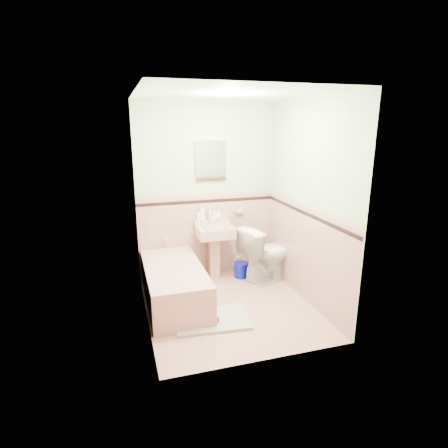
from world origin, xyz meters
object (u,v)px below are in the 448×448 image
object	(u,v)px
soap_bottle_mid	(212,213)
toilet	(267,254)
bathtub	(174,286)
bucket	(241,270)
soap_bottle_left	(202,212)
soap_bottle_right	(218,215)
medicine_cabinet	(211,160)
sink	(215,253)
shoe	(212,320)

from	to	relation	value
soap_bottle_mid	toilet	bearing A→B (deg)	-31.13
bathtub	bucket	size ratio (longest dim) A/B	6.60
bathtub	soap_bottle_left	distance (m)	1.16
soap_bottle_right	medicine_cabinet	bearing A→B (deg)	162.82
sink	soap_bottle_mid	size ratio (longest dim) A/B	4.07
soap_bottle_mid	shoe	world-z (taller)	soap_bottle_mid
sink	medicine_cabinet	distance (m)	1.32
bathtub	toilet	bearing A→B (deg)	11.83
bathtub	soap_bottle_mid	xyz separation A→B (m)	(0.68, 0.71, 0.72)
bucket	medicine_cabinet	bearing A→B (deg)	146.78
sink	medicine_cabinet	world-z (taller)	medicine_cabinet
bathtub	soap_bottle_right	size ratio (longest dim) A/B	11.26
bucket	shoe	xyz separation A→B (m)	(-0.75, -1.16, -0.05)
sink	medicine_cabinet	xyz separation A→B (m)	(0.00, 0.21, 1.30)
sink	bucket	world-z (taller)	sink
soap_bottle_left	soap_bottle_right	bearing A→B (deg)	0.00
bucket	toilet	bearing A→B (deg)	-32.17
sink	bucket	distance (m)	0.48
bathtub	bucket	bearing A→B (deg)	24.87
bathtub	sink	bearing A→B (deg)	37.93
shoe	sink	bearing A→B (deg)	68.92
shoe	bathtub	bearing A→B (deg)	110.65
sink	toilet	size ratio (longest dim) A/B	0.98
toilet	bucket	world-z (taller)	toilet
bathtub	soap_bottle_mid	bearing A→B (deg)	46.05
bathtub	toilet	size ratio (longest dim) A/B	1.84
bucket	shoe	distance (m)	1.39
toilet	bathtub	bearing A→B (deg)	84.41
sink	medicine_cabinet	size ratio (longest dim) A/B	1.47
bucket	shoe	bearing A→B (deg)	-122.93
soap_bottle_left	shoe	bearing A→B (deg)	-99.61
medicine_cabinet	soap_bottle_left	world-z (taller)	medicine_cabinet
medicine_cabinet	bucket	bearing A→B (deg)	-33.22
soap_bottle_left	soap_bottle_mid	xyz separation A→B (m)	(0.14, 0.00, -0.02)
bathtub	soap_bottle_right	world-z (taller)	soap_bottle_right
medicine_cabinet	soap_bottle_mid	world-z (taller)	medicine_cabinet
soap_bottle_right	shoe	distance (m)	1.69
medicine_cabinet	sink	bearing A→B (deg)	-90.00
soap_bottle_left	bathtub	bearing A→B (deg)	-127.26
toilet	sink	bearing A→B (deg)	53.62
sink	soap_bottle_mid	world-z (taller)	soap_bottle_mid
soap_bottle_right	bucket	bearing A→B (deg)	-37.73
medicine_cabinet	toilet	distance (m)	1.54
toilet	bucket	bearing A→B (deg)	40.41
soap_bottle_mid	soap_bottle_right	world-z (taller)	soap_bottle_mid
medicine_cabinet	soap_bottle_right	world-z (taller)	medicine_cabinet
soap_bottle_left	toilet	size ratio (longest dim) A/B	0.30
sink	soap_bottle_right	world-z (taller)	soap_bottle_right
medicine_cabinet	soap_bottle_right	xyz separation A→B (m)	(0.10, -0.03, -0.78)
bathtub	soap_bottle_left	xyz separation A→B (m)	(0.54, 0.71, 0.75)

